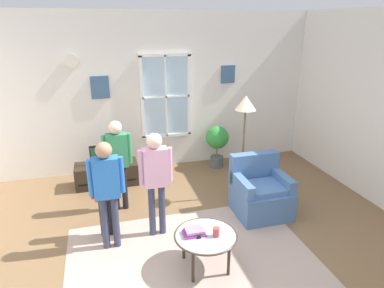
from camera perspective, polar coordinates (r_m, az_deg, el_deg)
The scene contains 16 objects.
ground_plane at distance 4.60m, azimuth -0.23°, elevation -17.06°, with size 6.83×6.13×0.02m, color brown.
back_wall at distance 6.57m, azimuth -6.80°, elevation 8.46°, with size 6.23×0.17×2.94m.
area_rug at distance 4.47m, azimuth -0.18°, elevation -18.12°, with size 2.98×2.01×0.01m, color tan.
tv_stand at distance 6.26m, azimuth -13.97°, elevation -4.86°, with size 1.07×0.45×0.39m.
television at distance 6.12m, azimuth -14.26°, elevation -1.64°, with size 0.51×0.08×0.35m.
armchair at distance 5.27m, azimuth 11.25°, elevation -7.98°, with size 0.76×0.74×0.87m.
coffee_table at distance 4.08m, azimuth 2.29°, elevation -15.19°, with size 0.74×0.74×0.44m.
book_stack at distance 4.06m, azimuth 0.34°, elevation -14.37°, with size 0.25×0.18×0.07m.
cup at distance 4.02m, azimuth 4.04°, elevation -14.40°, with size 0.08×0.08×0.11m, color #BF3F3F.
remote_near_books at distance 4.05m, azimuth 0.86°, elevation -14.84°, with size 0.04×0.14×0.02m, color black.
person_red_shirt at distance 4.63m, azimuth -14.50°, elevation -7.39°, with size 0.33×0.15×1.09m.
person_pink_shirt at distance 4.44m, azimuth -6.07°, elevation -4.86°, with size 0.44×0.20×1.44m.
person_green_shirt at distance 5.15m, azimuth -12.29°, elevation -1.90°, with size 0.43×0.19×1.41m.
person_blue_shirt at distance 4.28m, azimuth -14.00°, elevation -6.47°, with size 0.43×0.20×1.43m.
potted_plant_by_window at distance 6.70m, azimuth 4.22°, elevation 0.53°, with size 0.44×0.44×0.84m.
floor_lamp at distance 5.31m, azimuth 8.83°, elevation 5.04°, with size 0.32×0.32×1.69m.
Camera 1 is at (-0.97, -3.55, 2.75)m, focal length 32.07 mm.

